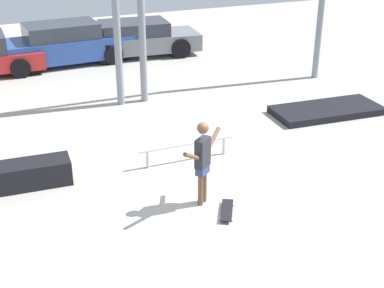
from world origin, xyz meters
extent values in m
plane|color=#B2ADA3|center=(0.00, 0.00, 0.00)|extent=(36.00, 36.00, 0.00)
cylinder|color=brown|center=(-0.43, -0.05, 0.39)|extent=(0.10, 0.10, 0.78)
cylinder|color=brown|center=(-0.32, 0.04, 0.39)|extent=(0.10, 0.10, 0.78)
cube|color=navy|center=(-0.37, 0.00, 0.72)|extent=(0.33, 0.31, 0.17)
cube|color=#26262D|center=(-0.37, 0.00, 1.07)|extent=(0.37, 0.35, 0.57)
sphere|color=brown|center=(-0.37, 0.00, 1.56)|extent=(0.22, 0.22, 0.22)
cylinder|color=brown|center=(-0.71, -0.27, 1.18)|extent=(0.43, 0.37, 0.33)
cylinder|color=brown|center=(-0.03, 0.27, 1.18)|extent=(0.43, 0.37, 0.33)
cube|color=black|center=(-0.10, -0.52, 0.07)|extent=(0.55, 0.77, 0.01)
cylinder|color=silver|center=(-0.07, -0.24, 0.03)|extent=(0.05, 0.06, 0.05)
cylinder|color=silver|center=(0.12, -0.34, 0.03)|extent=(0.05, 0.06, 0.05)
cylinder|color=silver|center=(-0.32, -0.69, 0.03)|extent=(0.05, 0.06, 0.05)
cylinder|color=silver|center=(-0.13, -0.79, 0.03)|extent=(0.05, 0.06, 0.05)
cube|color=black|center=(-3.49, 1.97, 0.26)|extent=(1.99, 0.71, 0.51)
cube|color=black|center=(4.60, 2.99, 0.09)|extent=(3.03, 1.45, 0.19)
cylinder|color=#B7BABF|center=(0.03, 1.79, 0.40)|extent=(2.21, 0.06, 0.06)
cylinder|color=#B7BABF|center=(-0.88, 1.79, 0.20)|extent=(0.07, 0.07, 0.40)
cylinder|color=#B7BABF|center=(0.94, 1.79, 0.20)|extent=(0.07, 0.07, 0.40)
cylinder|color=black|center=(-2.69, 11.17, 0.32)|extent=(0.64, 0.22, 0.64)
cylinder|color=black|center=(-2.69, 9.43, 0.32)|extent=(0.64, 0.22, 0.64)
cube|color=#284793|center=(-0.94, 10.53, 0.55)|extent=(4.52, 1.97, 0.73)
cube|color=#2D333D|center=(-1.11, 10.52, 1.17)|extent=(2.52, 1.71, 0.51)
cylinder|color=black|center=(0.38, 11.44, 0.33)|extent=(0.67, 0.26, 0.66)
cylinder|color=black|center=(0.48, 9.79, 0.33)|extent=(0.67, 0.26, 0.66)
cylinder|color=black|center=(-2.36, 11.27, 0.33)|extent=(0.67, 0.26, 0.66)
cylinder|color=black|center=(-2.25, 9.62, 0.33)|extent=(0.67, 0.26, 0.66)
cube|color=slate|center=(1.67, 10.59, 0.49)|extent=(4.50, 2.09, 0.59)
cube|color=#2D333D|center=(1.49, 10.61, 1.02)|extent=(2.53, 1.79, 0.48)
cylinder|color=black|center=(3.09, 11.32, 0.35)|extent=(0.72, 0.28, 0.71)
cylinder|color=black|center=(2.95, 9.64, 0.35)|extent=(0.72, 0.28, 0.71)
cylinder|color=black|center=(0.39, 11.55, 0.35)|extent=(0.72, 0.28, 0.71)
cylinder|color=black|center=(0.25, 9.86, 0.35)|extent=(0.72, 0.28, 0.71)
camera|label=1|loc=(-3.92, -8.09, 5.33)|focal=50.00mm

